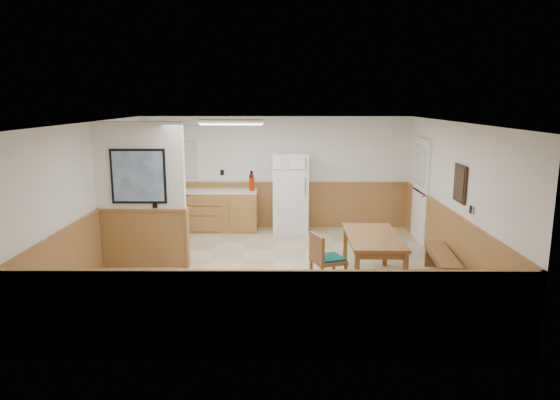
{
  "coord_description": "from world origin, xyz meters",
  "views": [
    {
      "loc": [
        0.15,
        -8.1,
        2.84
      ],
      "look_at": [
        0.11,
        0.4,
        1.14
      ],
      "focal_mm": 32.0,
      "sensor_mm": 36.0,
      "label": 1
    }
  ],
  "objects_px": {
    "fire_extinguisher": "(252,182)",
    "soap_bottle": "(175,185)",
    "refrigerator": "(291,192)",
    "dining_bench": "(442,260)",
    "dining_table": "(373,241)",
    "dining_chair": "(323,256)"
  },
  "relations": [
    {
      "from": "refrigerator",
      "to": "soap_bottle",
      "type": "height_order",
      "value": "refrigerator"
    },
    {
      "from": "dining_table",
      "to": "dining_bench",
      "type": "distance_m",
      "value": 1.17
    },
    {
      "from": "dining_bench",
      "to": "fire_extinguisher",
      "type": "xyz_separation_m",
      "value": [
        -3.23,
        3.11,
        0.75
      ]
    },
    {
      "from": "dining_chair",
      "to": "soap_bottle",
      "type": "distance_m",
      "value": 4.63
    },
    {
      "from": "dining_table",
      "to": "soap_bottle",
      "type": "distance_m",
      "value": 4.99
    },
    {
      "from": "dining_bench",
      "to": "dining_chair",
      "type": "xyz_separation_m",
      "value": [
        -1.94,
        -0.31,
        0.16
      ]
    },
    {
      "from": "refrigerator",
      "to": "dining_bench",
      "type": "relative_size",
      "value": 1.17
    },
    {
      "from": "refrigerator",
      "to": "dining_bench",
      "type": "bearing_deg",
      "value": -51.77
    },
    {
      "from": "refrigerator",
      "to": "dining_chair",
      "type": "xyz_separation_m",
      "value": [
        0.44,
        -3.4,
        -0.37
      ]
    },
    {
      "from": "dining_table",
      "to": "dining_chair",
      "type": "distance_m",
      "value": 0.87
    },
    {
      "from": "dining_bench",
      "to": "fire_extinguisher",
      "type": "distance_m",
      "value": 4.55
    },
    {
      "from": "dining_chair",
      "to": "fire_extinguisher",
      "type": "bearing_deg",
      "value": 89.72
    },
    {
      "from": "fire_extinguisher",
      "to": "soap_bottle",
      "type": "xyz_separation_m",
      "value": [
        -1.7,
        0.07,
        -0.08
      ]
    },
    {
      "from": "dining_bench",
      "to": "refrigerator",
      "type": "bearing_deg",
      "value": 133.77
    },
    {
      "from": "dining_bench",
      "to": "dining_table",
      "type": "bearing_deg",
      "value": -172.24
    },
    {
      "from": "refrigerator",
      "to": "dining_table",
      "type": "height_order",
      "value": "refrigerator"
    },
    {
      "from": "dining_bench",
      "to": "soap_bottle",
      "type": "distance_m",
      "value": 5.91
    },
    {
      "from": "dining_chair",
      "to": "fire_extinguisher",
      "type": "xyz_separation_m",
      "value": [
        -1.3,
        3.42,
        0.6
      ]
    },
    {
      "from": "fire_extinguisher",
      "to": "dining_chair",
      "type": "bearing_deg",
      "value": -82.16
    },
    {
      "from": "dining_bench",
      "to": "soap_bottle",
      "type": "relative_size",
      "value": 6.45
    },
    {
      "from": "refrigerator",
      "to": "dining_bench",
      "type": "distance_m",
      "value": 3.94
    },
    {
      "from": "fire_extinguisher",
      "to": "soap_bottle",
      "type": "bearing_deg",
      "value": 164.58
    }
  ]
}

